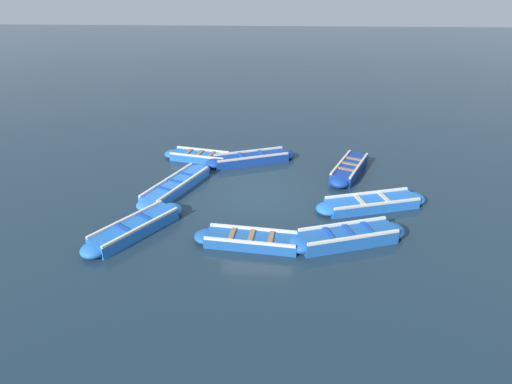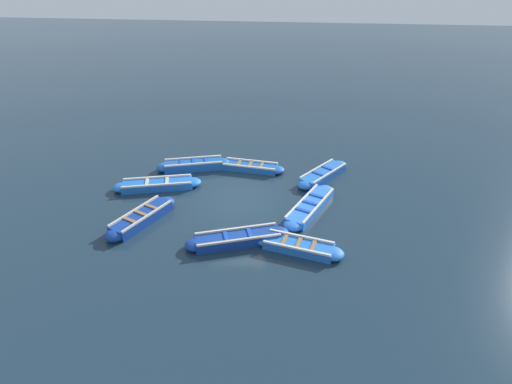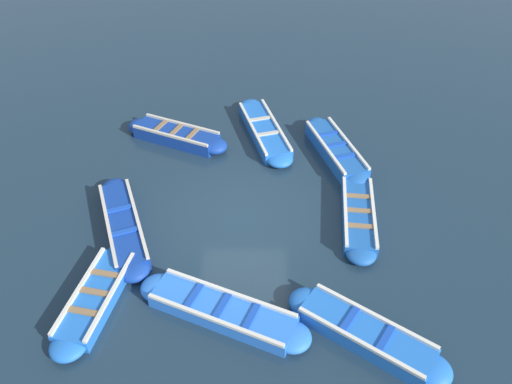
{
  "view_description": "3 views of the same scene",
  "coord_description": "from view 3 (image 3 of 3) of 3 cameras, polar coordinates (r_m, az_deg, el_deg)",
  "views": [
    {
      "loc": [
        -12.32,
        -0.62,
        6.7
      ],
      "look_at": [
        -0.06,
        0.08,
        0.19
      ],
      "focal_mm": 28.0,
      "sensor_mm": 36.0,
      "label": 1
    },
    {
      "loc": [
        14.29,
        2.62,
        8.74
      ],
      "look_at": [
        0.12,
        0.74,
        0.54
      ],
      "focal_mm": 28.0,
      "sensor_mm": 36.0,
      "label": 2
    },
    {
      "loc": [
        -0.38,
        9.29,
        8.72
      ],
      "look_at": [
        -0.35,
        -0.39,
        0.54
      ],
      "focal_mm": 35.0,
      "sensor_mm": 36.0,
      "label": 3
    }
  ],
  "objects": [
    {
      "name": "ground_plane",
      "position": [
        12.75,
        -1.57,
        -3.0
      ],
      "size": [
        120.0,
        120.0,
        0.0
      ],
      "primitive_type": "plane",
      "color": "#1C303F"
    },
    {
      "name": "boat_drifting",
      "position": [
        10.51,
        12.42,
        -15.59
      ],
      "size": [
        3.28,
        2.61,
        0.42
      ],
      "color": "blue",
      "rests_on": "ground"
    },
    {
      "name": "boat_alongside",
      "position": [
        12.86,
        11.63,
        -2.61
      ],
      "size": [
        1.07,
        3.42,
        0.37
      ],
      "color": "#1E59AD",
      "rests_on": "ground"
    },
    {
      "name": "boat_outer_left",
      "position": [
        10.66,
        -3.87,
        -13.42
      ],
      "size": [
        3.86,
        2.23,
        0.38
      ],
      "color": "blue",
      "rests_on": "ground"
    },
    {
      "name": "boat_near_quay",
      "position": [
        15.64,
        0.95,
        7.02
      ],
      "size": [
        1.83,
        3.94,
        0.39
      ],
      "color": "blue",
      "rests_on": "ground"
    },
    {
      "name": "boat_stern_in",
      "position": [
        12.73,
        -14.91,
        -3.68
      ],
      "size": [
        2.0,
        3.81,
        0.41
      ],
      "color": "navy",
      "rests_on": "ground"
    },
    {
      "name": "boat_bow_out",
      "position": [
        14.89,
        9.1,
        4.72
      ],
      "size": [
        1.79,
        3.64,
        0.47
      ],
      "color": "#1E59AD",
      "rests_on": "ground"
    },
    {
      "name": "boat_centre",
      "position": [
        15.54,
        -9.06,
        6.37
      ],
      "size": [
        3.4,
        2.06,
        0.46
      ],
      "color": "navy",
      "rests_on": "ground"
    },
    {
      "name": "boat_outer_right",
      "position": [
        11.38,
        -17.78,
        -11.33
      ],
      "size": [
        1.39,
        3.27,
        0.37
      ],
      "color": "blue",
      "rests_on": "ground"
    }
  ]
}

